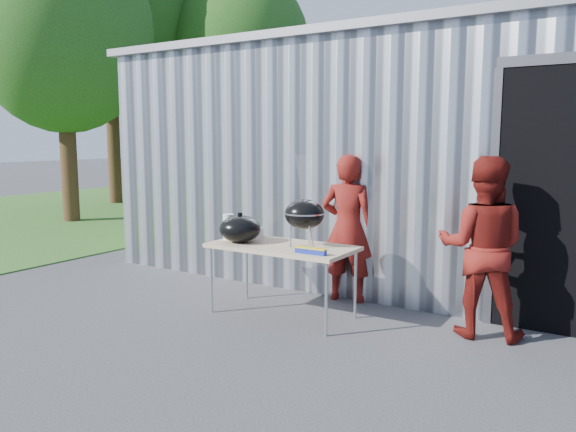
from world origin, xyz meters
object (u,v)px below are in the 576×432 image
Objects in this scene: kettle_grill at (304,205)px; person_bystander at (482,247)px; person_cook at (348,228)px; folding_table at (282,249)px.

person_bystander is at bearing 14.57° from kettle_grill.
person_cook is at bearing 83.72° from kettle_grill.
folding_table is 0.52m from kettle_grill.
person_bystander reaches higher than folding_table.
folding_table is at bearing 3.88° from person_bystander.
kettle_grill is 0.55× the size of person_bystander.
folding_table is at bearing 59.24° from person_cook.
kettle_grill is at bearing 73.31° from person_cook.
folding_table is 0.94m from person_cook.
person_bystander is (1.57, -0.38, 0.01)m from person_cook.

